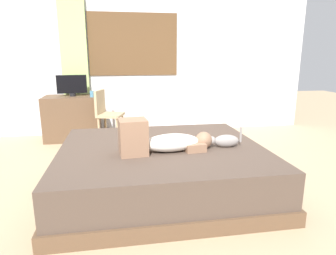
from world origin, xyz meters
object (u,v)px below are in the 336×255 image
(bed, at_px, (162,168))
(desk, at_px, (73,118))
(cat, at_px, (225,141))
(cup, at_px, (92,94))
(person_lying, at_px, (162,140))
(chair_by_desk, at_px, (106,112))
(tv_monitor, at_px, (72,85))

(bed, xyz_separation_m, desk, (-1.21, 2.18, 0.13))
(cat, distance_m, cup, 2.62)
(bed, distance_m, person_lying, 0.40)
(cat, relative_size, chair_by_desk, 0.42)
(tv_monitor, relative_size, chair_by_desk, 0.56)
(cat, relative_size, desk, 0.40)
(bed, bearing_deg, cup, 112.95)
(desk, bearing_deg, cat, -51.32)
(desk, xyz_separation_m, tv_monitor, (0.03, -0.00, 0.55))
(bed, xyz_separation_m, tv_monitor, (-1.18, 2.18, 0.69))
(person_lying, bearing_deg, chair_by_desk, 106.56)
(person_lying, bearing_deg, cat, 3.68)
(cup, bearing_deg, cat, -55.20)
(cup, distance_m, chair_by_desk, 0.38)
(cup, relative_size, chair_by_desk, 0.11)
(bed, bearing_deg, chair_by_desk, 108.55)
(person_lying, xyz_separation_m, cup, (-0.83, 2.19, 0.20))
(tv_monitor, xyz_separation_m, chair_by_desk, (0.55, -0.28, -0.41))
(cat, bearing_deg, cup, 124.80)
(tv_monitor, bearing_deg, cup, -26.10)
(person_lying, distance_m, cat, 0.66)
(cat, relative_size, tv_monitor, 0.75)
(desk, height_order, tv_monitor, tv_monitor)
(cup, xyz_separation_m, chair_by_desk, (0.22, -0.12, -0.28))
(bed, relative_size, tv_monitor, 4.45)
(person_lying, distance_m, tv_monitor, 2.64)
(bed, relative_size, cup, 21.74)
(bed, distance_m, cup, 2.26)
(cat, height_order, chair_by_desk, chair_by_desk)
(bed, bearing_deg, desk, 119.05)
(person_lying, distance_m, chair_by_desk, 2.16)
(cup, bearing_deg, desk, 155.55)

